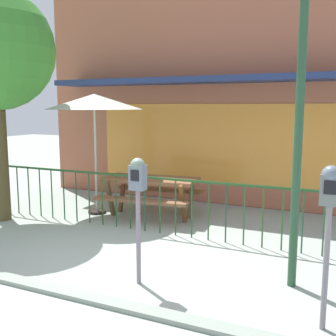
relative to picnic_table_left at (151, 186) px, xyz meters
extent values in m
plane|color=#97A297|center=(0.77, -2.64, -0.61)|extent=(40.00, 40.00, 0.00)
cube|color=brown|center=(0.77, 1.87, -0.61)|extent=(8.64, 0.54, 0.01)
cube|color=#A65D43|center=(0.77, 1.87, 1.84)|extent=(8.64, 0.50, 4.89)
cube|color=orange|center=(0.77, 1.61, 0.74)|extent=(5.62, 0.02, 1.70)
cube|color=navy|center=(0.77, 1.19, 2.07)|extent=(7.35, 0.87, 0.12)
cube|color=#20461F|center=(0.77, -0.88, 0.34)|extent=(7.26, 0.04, 0.04)
cylinder|color=#1C471F|center=(-2.86, -0.88, -0.14)|extent=(0.02, 0.02, 0.95)
cylinder|color=#263E24|center=(-2.57, -0.88, -0.14)|extent=(0.02, 0.02, 0.95)
cylinder|color=#1F4925|center=(-2.28, -0.88, -0.14)|extent=(0.02, 0.02, 0.95)
cylinder|color=#194C22|center=(-1.99, -0.88, -0.14)|extent=(0.02, 0.02, 0.95)
cylinder|color=#29492E|center=(-1.70, -0.88, -0.14)|extent=(0.02, 0.02, 0.95)
cylinder|color=#1B4332|center=(-1.41, -0.88, -0.14)|extent=(0.02, 0.02, 0.95)
cylinder|color=#21442D|center=(-1.12, -0.88, -0.14)|extent=(0.02, 0.02, 0.95)
cylinder|color=#2C4A30|center=(-0.83, -0.88, -0.14)|extent=(0.02, 0.02, 0.95)
cylinder|color=#225020|center=(-0.53, -0.88, -0.14)|extent=(0.02, 0.02, 0.95)
cylinder|color=#1D4925|center=(-0.24, -0.88, -0.14)|extent=(0.02, 0.02, 0.95)
cylinder|color=#274D25|center=(0.05, -0.88, -0.14)|extent=(0.02, 0.02, 0.95)
cylinder|color=#1B422E|center=(0.34, -0.88, -0.14)|extent=(0.02, 0.02, 0.95)
cylinder|color=#204E24|center=(0.63, -0.88, -0.14)|extent=(0.02, 0.02, 0.95)
cylinder|color=#254327|center=(0.92, -0.88, -0.14)|extent=(0.02, 0.02, 0.95)
cylinder|color=#1A4F24|center=(1.21, -0.88, -0.14)|extent=(0.02, 0.02, 0.95)
cylinder|color=#2A4926|center=(1.50, -0.88, -0.14)|extent=(0.02, 0.02, 0.95)
cylinder|color=#1C3D31|center=(1.79, -0.88, -0.14)|extent=(0.02, 0.02, 0.95)
cylinder|color=#264F2A|center=(2.08, -0.88, -0.14)|extent=(0.02, 0.02, 0.95)
cylinder|color=#294E21|center=(2.37, -0.88, -0.14)|extent=(0.02, 0.02, 0.95)
cylinder|color=#225026|center=(2.66, -0.88, -0.14)|extent=(0.02, 0.02, 0.95)
cylinder|color=#1C4B2C|center=(2.95, -0.88, -0.14)|extent=(0.02, 0.02, 0.95)
cylinder|color=#28512C|center=(3.24, -0.88, -0.14)|extent=(0.02, 0.02, 0.95)
cube|color=brown|center=(0.00, 0.00, 0.13)|extent=(1.87, 0.95, 0.07)
cube|color=brown|center=(0.06, -0.55, -0.17)|extent=(1.82, 0.45, 0.05)
cube|color=brown|center=(-0.06, 0.55, -0.17)|extent=(1.82, 0.45, 0.05)
cube|color=brown|center=(-0.70, -0.36, -0.24)|extent=(0.11, 0.35, 0.78)
cube|color=brown|center=(-0.76, 0.20, -0.24)|extent=(0.11, 0.35, 0.78)
cube|color=brown|center=(0.76, -0.20, -0.24)|extent=(0.11, 0.35, 0.78)
cube|color=brown|center=(0.70, 0.36, -0.24)|extent=(0.11, 0.35, 0.78)
cylinder|color=black|center=(-1.13, -0.20, -0.59)|extent=(0.36, 0.36, 0.05)
cylinder|color=#B0BDAB|center=(-1.13, -0.20, 0.56)|extent=(0.04, 0.04, 2.33)
cone|color=beige|center=(-1.13, -0.20, 1.62)|extent=(1.90, 1.90, 0.30)
cylinder|color=slate|center=(1.28, -2.80, -0.03)|extent=(0.06, 0.06, 1.17)
cube|color=slate|center=(1.28, -2.80, 0.70)|extent=(0.18, 0.14, 0.30)
sphere|color=slate|center=(1.28, -2.80, 0.85)|extent=(0.17, 0.17, 0.17)
cube|color=black|center=(1.28, -2.87, 0.74)|extent=(0.11, 0.01, 0.13)
cylinder|color=slate|center=(3.42, -2.97, 0.01)|extent=(0.06, 0.06, 1.24)
cube|color=slate|center=(3.42, -2.97, 0.77)|extent=(0.18, 0.14, 0.29)
sphere|color=slate|center=(3.42, -2.97, 0.92)|extent=(0.17, 0.17, 0.17)
cube|color=black|center=(3.42, -3.04, 0.81)|extent=(0.11, 0.01, 0.13)
cylinder|color=#494024|center=(-2.47, -1.37, 0.67)|extent=(0.29, 0.29, 2.56)
cylinder|color=#264A30|center=(2.99, -2.08, 1.08)|extent=(0.10, 0.10, 3.39)
cube|color=gray|center=(0.77, -3.43, -0.61)|extent=(12.10, 0.20, 0.11)
camera|label=1|loc=(3.64, -7.01, 1.54)|focal=44.24mm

